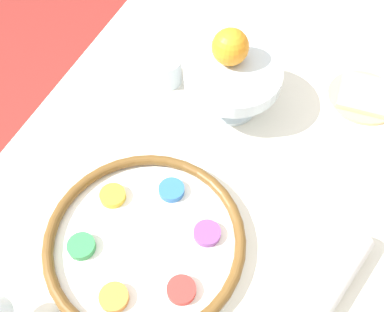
% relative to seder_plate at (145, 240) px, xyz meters
% --- Properties ---
extents(ground_plane, '(8.00, 8.00, 0.00)m').
position_rel_seder_plate_xyz_m(ground_plane, '(0.16, -0.06, -0.75)').
color(ground_plane, maroon).
extents(dining_table, '(1.57, 0.83, 0.74)m').
position_rel_seder_plate_xyz_m(dining_table, '(0.16, -0.06, -0.38)').
color(dining_table, silver).
rests_on(dining_table, ground_plane).
extents(seder_plate, '(0.35, 0.35, 0.03)m').
position_rel_seder_plate_xyz_m(seder_plate, '(0.00, 0.00, 0.00)').
color(seder_plate, white).
rests_on(seder_plate, dining_table).
extents(fruit_stand, '(0.20, 0.20, 0.11)m').
position_rel_seder_plate_xyz_m(fruit_stand, '(0.36, -0.02, 0.07)').
color(fruit_stand, silver).
rests_on(fruit_stand, dining_table).
extents(orange_fruit, '(0.07, 0.07, 0.07)m').
position_rel_seder_plate_xyz_m(orange_fruit, '(0.39, -0.00, 0.13)').
color(orange_fruit, orange).
rests_on(orange_fruit, fruit_stand).
extents(bread_plate, '(0.16, 0.16, 0.02)m').
position_rel_seder_plate_xyz_m(bread_plate, '(0.50, -0.28, -0.01)').
color(bread_plate, tan).
rests_on(bread_plate, dining_table).
extents(napkin_roll, '(0.20, 0.10, 0.05)m').
position_rel_seder_plate_xyz_m(napkin_roll, '(0.06, -0.32, 0.01)').
color(napkin_roll, white).
rests_on(napkin_roll, dining_table).
extents(cup_near, '(0.07, 0.07, 0.06)m').
position_rel_seder_plate_xyz_m(cup_near, '(0.38, 0.14, 0.02)').
color(cup_near, silver).
rests_on(cup_near, dining_table).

